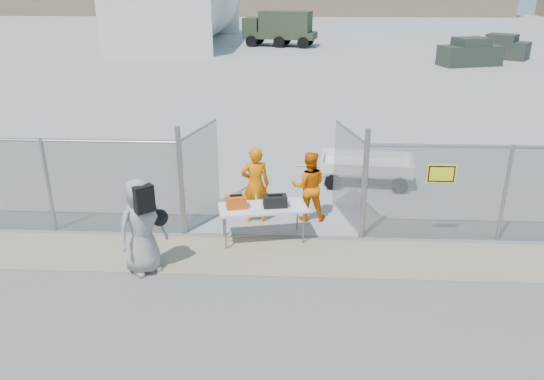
# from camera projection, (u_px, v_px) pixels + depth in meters

# --- Properties ---
(ground) EXTENTS (160.00, 160.00, 0.00)m
(ground) POSITION_uv_depth(u_px,v_px,m) (267.00, 282.00, 10.13)
(ground) COLOR #585757
(tarmac_inside) EXTENTS (160.00, 80.00, 0.01)m
(tarmac_inside) POSITION_uv_depth(u_px,v_px,m) (294.00, 41.00, 49.08)
(tarmac_inside) COLOR gray
(tarmac_inside) RESTS_ON ground
(dirt_strip) EXTENTS (44.00, 1.60, 0.01)m
(dirt_strip) POSITION_uv_depth(u_px,v_px,m) (270.00, 256.00, 11.06)
(dirt_strip) COLOR gray
(dirt_strip) RESTS_ON ground
(chain_link_fence) EXTENTS (40.00, 0.20, 2.20)m
(chain_link_fence) POSITION_uv_depth(u_px,v_px,m) (272.00, 190.00, 11.58)
(chain_link_fence) COLOR gray
(chain_link_fence) RESTS_ON ground
(folding_table) EXTENTS (2.02, 1.17, 0.80)m
(folding_table) POSITION_uv_depth(u_px,v_px,m) (263.00, 223.00, 11.63)
(folding_table) COLOR silver
(folding_table) RESTS_ON ground
(orange_bag) EXTENTS (0.48, 0.38, 0.27)m
(orange_bag) POSITION_uv_depth(u_px,v_px,m) (236.00, 202.00, 11.37)
(orange_bag) COLOR #DC5812
(orange_bag) RESTS_ON folding_table
(black_duffel) EXTENTS (0.55, 0.37, 0.25)m
(black_duffel) POSITION_uv_depth(u_px,v_px,m) (275.00, 201.00, 11.44)
(black_duffel) COLOR black
(black_duffel) RESTS_ON folding_table
(security_worker_left) EXTENTS (0.72, 0.52, 1.84)m
(security_worker_left) POSITION_uv_depth(u_px,v_px,m) (255.00, 185.00, 12.36)
(security_worker_left) COLOR orange
(security_worker_left) RESTS_ON ground
(security_worker_right) EXTENTS (0.86, 0.68, 1.70)m
(security_worker_right) POSITION_uv_depth(u_px,v_px,m) (309.00, 186.00, 12.49)
(security_worker_right) COLOR orange
(security_worker_right) RESTS_ON ground
(visitor) EXTENTS (1.12, 1.09, 1.94)m
(visitor) POSITION_uv_depth(u_px,v_px,m) (142.00, 226.00, 10.19)
(visitor) COLOR gray
(visitor) RESTS_ON ground
(utility_trailer) EXTENTS (3.43, 2.02, 0.79)m
(utility_trailer) POSITION_uv_depth(u_px,v_px,m) (366.00, 169.00, 14.94)
(utility_trailer) COLOR silver
(utility_trailer) RESTS_ON ground
(military_truck) EXTENTS (6.37, 3.45, 2.88)m
(military_truck) POSITION_uv_depth(u_px,v_px,m) (280.00, 29.00, 44.79)
(military_truck) COLOR #303A24
(military_truck) RESTS_ON ground
(parked_vehicle_near) EXTENTS (4.26, 2.83, 1.77)m
(parked_vehicle_near) POSITION_uv_depth(u_px,v_px,m) (470.00, 52.00, 34.87)
(parked_vehicle_near) COLOR #2C342B
(parked_vehicle_near) RESTS_ON ground
(parked_vehicle_mid) EXTENTS (4.02, 3.46, 1.68)m
(parked_vehicle_mid) POSITION_uv_depth(u_px,v_px,m) (501.00, 47.00, 38.03)
(parked_vehicle_mid) COLOR #2C342B
(parked_vehicle_mid) RESTS_ON ground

